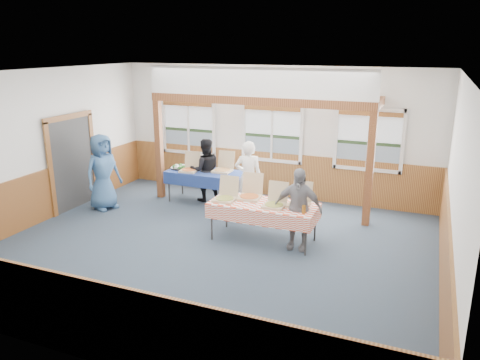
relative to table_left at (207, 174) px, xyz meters
The scene contains 31 objects.
floor 2.78m from the table_left, 62.18° to the right, with size 8.00×8.00×0.00m, color #262F3E.
ceiling 3.67m from the table_left, 62.18° to the right, with size 8.00×8.00×0.00m, color white.
wall_back 1.91m from the table_left, 41.85° to the left, with size 8.00×8.00×0.00m, color silver.
wall_front 6.08m from the table_left, 77.95° to the right, with size 8.00×8.00×0.00m, color silver.
wall_left 3.74m from the table_left, 139.12° to the right, with size 8.00×8.00×0.00m, color silver.
wall_right 5.84m from the table_left, 24.34° to the right, with size 8.00×8.00×0.00m, color silver.
wainscot_back 1.67m from the table_left, 41.21° to the left, with size 7.98×0.05×1.10m, color brown.
wainscot_front 5.99m from the table_left, 77.90° to the right, with size 7.98×0.05×1.10m, color brown.
wainscot_left 3.62m from the table_left, 138.86° to the right, with size 0.05×6.98×1.10m, color brown.
wainscot_right 5.75m from the table_left, 24.44° to the right, with size 0.05×6.98×1.10m, color brown.
cased_opening 3.10m from the table_left, 151.38° to the right, with size 0.06×1.30×2.10m, color #303030.
window_left 1.79m from the table_left, 134.06° to the left, with size 1.56×0.10×1.46m.
window_mid 1.92m from the table_left, 40.75° to the left, with size 1.56×0.10×1.46m.
window_right 3.84m from the table_left, 16.91° to the left, with size 1.56×0.10×1.46m.
post_left 1.34m from the table_left, behind, with size 0.15×0.15×2.40m, color #5B2F14.
post_right 3.79m from the table_left, ahead, with size 0.15×0.15×2.40m, color #5B2F14.
cross_beam 2.19m from the table_left, ahead, with size 5.15×0.18×0.18m, color #5B2F14.
table_left is the anchor object (origin of this frame).
table_right 2.62m from the table_left, 39.55° to the right, with size 2.16×1.23×0.76m.
pizza_box_a 0.44m from the table_left, 165.08° to the right, with size 0.44×0.51×0.43m.
pizza_box_b 0.40m from the table_left, 25.08° to the left, with size 0.43×0.52×0.45m.
pizza_box_c 2.18m from the table_left, 54.28° to the right, with size 0.41×0.50×0.43m.
pizza_box_d 2.23m from the table_left, 41.51° to the right, with size 0.46×0.55×0.46m.
pizza_box_e 2.87m from the table_left, 37.56° to the right, with size 0.39×0.48×0.43m.
pizza_box_f 3.08m from the table_left, 29.73° to the right, with size 0.41×0.50×0.42m.
veggie_tray 0.76m from the table_left, behind, with size 0.42×0.42×0.09m.
drink_glass 3.46m from the table_left, 33.76° to the right, with size 0.07×0.07×0.15m, color brown.
woman_white 1.22m from the table_left, 14.65° to the right, with size 0.60×0.39×1.65m, color white.
woman_black 0.15m from the table_left, 132.80° to the left, with size 0.74×0.58×1.52m, color black.
man_blue 2.39m from the table_left, 146.51° to the right, with size 0.86×0.56×1.75m, color #396190.
person_grey 3.25m from the table_left, 33.01° to the right, with size 0.91×0.38×1.55m, color gray.
Camera 1 is at (3.55, -7.26, 3.67)m, focal length 35.00 mm.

